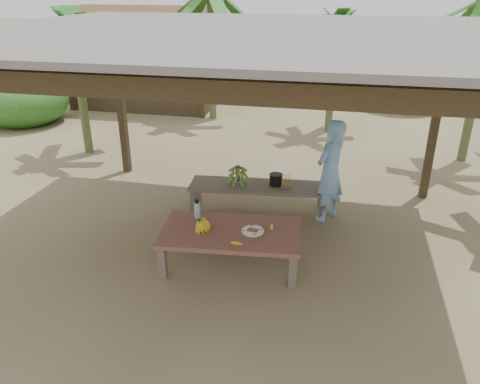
% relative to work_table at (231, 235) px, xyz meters
% --- Properties ---
extents(ground, '(80.00, 80.00, 0.00)m').
position_rel_work_table_xyz_m(ground, '(-0.01, 0.52, -0.43)').
color(ground, brown).
rests_on(ground, ground).
extents(pavilion, '(6.60, 5.60, 2.95)m').
position_rel_work_table_xyz_m(pavilion, '(-0.03, 0.51, 2.34)').
color(pavilion, black).
rests_on(pavilion, ground).
extents(work_table, '(1.89, 1.18, 0.50)m').
position_rel_work_table_xyz_m(work_table, '(0.00, 0.00, 0.00)').
color(work_table, brown).
rests_on(work_table, ground).
extents(bench, '(2.25, 0.81, 0.45)m').
position_rel_work_table_xyz_m(bench, '(0.04, 1.66, -0.04)').
color(bench, brown).
rests_on(bench, ground).
extents(ripe_banana_bunch, '(0.28, 0.24, 0.17)m').
position_rel_work_table_xyz_m(ripe_banana_bunch, '(-0.41, -0.06, 0.15)').
color(ripe_banana_bunch, yellow).
rests_on(ripe_banana_bunch, work_table).
extents(plate, '(0.29, 0.29, 0.04)m').
position_rel_work_table_xyz_m(plate, '(0.29, 0.01, 0.08)').
color(plate, white).
rests_on(plate, work_table).
extents(loose_banana_front, '(0.16, 0.08, 0.04)m').
position_rel_work_table_xyz_m(loose_banana_front, '(0.16, -0.34, 0.09)').
color(loose_banana_front, yellow).
rests_on(loose_banana_front, work_table).
extents(loose_banana_side, '(0.07, 0.14, 0.04)m').
position_rel_work_table_xyz_m(loose_banana_side, '(0.51, 0.17, 0.09)').
color(loose_banana_side, yellow).
rests_on(loose_banana_side, work_table).
extents(water_flask, '(0.08, 0.08, 0.29)m').
position_rel_work_table_xyz_m(water_flask, '(-0.54, 0.26, 0.19)').
color(water_flask, '#3FB3C7').
rests_on(water_flask, work_table).
extents(green_banana_stalk, '(0.32, 0.32, 0.33)m').
position_rel_work_table_xyz_m(green_banana_stalk, '(-0.28, 1.63, 0.18)').
color(green_banana_stalk, '#598C2D').
rests_on(green_banana_stalk, bench).
extents(cooking_pot, '(0.21, 0.21, 0.18)m').
position_rel_work_table_xyz_m(cooking_pot, '(0.33, 1.73, 0.10)').
color(cooking_pot, black).
rests_on(cooking_pot, bench).
extents(skewer_rack, '(0.19, 0.10, 0.24)m').
position_rel_work_table_xyz_m(skewer_rack, '(0.50, 1.66, 0.14)').
color(skewer_rack, '#A57F47').
rests_on(skewer_rack, bench).
extents(woman, '(0.63, 0.70, 1.62)m').
position_rel_work_table_xyz_m(woman, '(1.17, 1.62, 0.37)').
color(woman, '#739FDA').
rests_on(woman, ground).
extents(hut, '(4.40, 3.43, 2.85)m').
position_rel_work_table_xyz_m(hut, '(-4.51, 8.52, 0.67)').
color(hut, black).
rests_on(hut, ground).
extents(banana_plant_n, '(1.80, 1.80, 2.78)m').
position_rel_work_table_xyz_m(banana_plant_n, '(0.96, 6.49, 1.87)').
color(banana_plant_n, '#596638').
rests_on(banana_plant_n, ground).
extents(banana_plant_w, '(1.80, 1.80, 2.80)m').
position_rel_work_table_xyz_m(banana_plant_w, '(-4.14, 3.69, 1.89)').
color(banana_plant_w, '#596638').
rests_on(banana_plant_w, ground).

